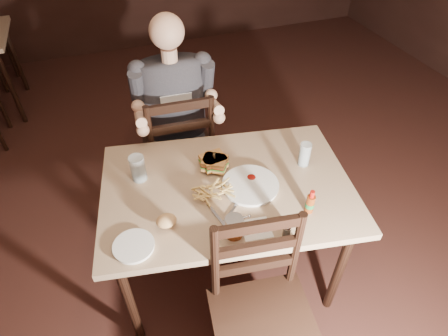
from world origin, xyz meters
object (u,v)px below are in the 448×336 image
object	(u,v)px
dinner_plate	(250,186)
glass_right	(305,154)
hot_sauce	(311,201)
main_table	(227,196)
glass_left	(138,168)
syrup_dispenser	(234,227)
chair_far	(179,148)
side_plate	(134,247)
chair_near	(265,327)
diner	(174,92)

from	to	relation	value
dinner_plate	glass_right	bearing A→B (deg)	11.01
glass_right	hot_sauce	xyz separation A→B (m)	(-0.14, -0.31, -0.00)
main_table	hot_sauce	xyz separation A→B (m)	(0.31, -0.29, 0.14)
glass_left	glass_right	bearing A→B (deg)	-12.16
glass_right	hot_sauce	distance (m)	0.34
hot_sauce	syrup_dispenser	distance (m)	0.39
glass_left	syrup_dispenser	distance (m)	0.61
hot_sauce	dinner_plate	bearing A→B (deg)	129.49
syrup_dispenser	glass_left	bearing A→B (deg)	133.34
chair_far	syrup_dispenser	size ratio (longest dim) A/B	9.21
main_table	side_plate	distance (m)	0.57
chair_far	glass_left	size ratio (longest dim) A/B	6.92
main_table	syrup_dispenser	distance (m)	0.34
main_table	chair_near	bearing A→B (deg)	-94.52
diner	hot_sauce	xyz separation A→B (m)	(0.41, -0.96, -0.13)
chair_far	glass_left	bearing A→B (deg)	61.43
main_table	syrup_dispenser	xyz separation A→B (m)	(-0.08, -0.30, 0.13)
diner	hot_sauce	distance (m)	1.05
chair_near	side_plate	size ratio (longest dim) A/B	5.51
chair_near	hot_sauce	size ratio (longest dim) A/B	7.34
glass_left	glass_right	xyz separation A→B (m)	(0.86, -0.19, -0.00)
chair_far	chair_near	size ratio (longest dim) A/B	1.01
diner	chair_far	bearing A→B (deg)	90.00
dinner_plate	diner	bearing A→B (deg)	106.14
diner	side_plate	xyz separation A→B (m)	(-0.42, -0.89, -0.19)
chair_near	hot_sauce	bearing A→B (deg)	51.43
chair_far	side_plate	size ratio (longest dim) A/B	5.59
diner	glass_left	world-z (taller)	diner
side_plate	hot_sauce	bearing A→B (deg)	-4.74
chair_near	glass_left	size ratio (longest dim) A/B	6.82
main_table	diner	xyz separation A→B (m)	(-0.10, 0.67, 0.27)
main_table	syrup_dispenser	world-z (taller)	syrup_dispenser
syrup_dispenser	chair_near	bearing A→B (deg)	-75.12
diner	side_plate	distance (m)	1.00
glass_left	hot_sauce	bearing A→B (deg)	-34.46
chair_far	main_table	bearing A→B (deg)	101.10
chair_near	glass_right	bearing A→B (deg)	60.56
dinner_plate	main_table	bearing A→B (deg)	156.13
chair_far	glass_right	size ratio (longest dim) A/B	7.27
side_plate	syrup_dispenser	bearing A→B (deg)	-10.41
dinner_plate	syrup_dispenser	size ratio (longest dim) A/B	2.62
hot_sauce	main_table	bearing A→B (deg)	136.64
dinner_plate	syrup_dispenser	distance (m)	0.32
side_plate	dinner_plate	bearing A→B (deg)	15.73
chair_near	diner	distance (m)	1.39
glass_left	syrup_dispenser	world-z (taller)	glass_left
glass_left	side_plate	world-z (taller)	glass_left
syrup_dispenser	diner	bearing A→B (deg)	101.12
dinner_plate	hot_sauce	xyz separation A→B (m)	(0.20, -0.24, 0.06)
chair_near	hot_sauce	world-z (taller)	chair_near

